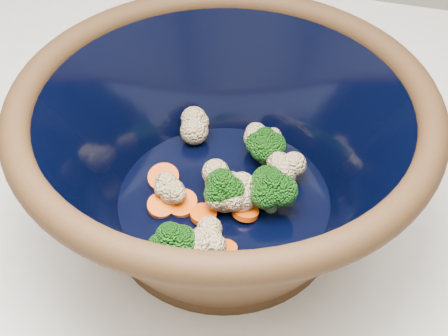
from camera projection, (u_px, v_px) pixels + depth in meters
The scene contains 2 objects.
mixing_bowl at pixel (224, 156), 0.60m from camera, with size 0.41×0.41×0.17m.
vegetable_pile at pixel (228, 186), 0.62m from camera, with size 0.15×0.21×0.05m.
Camera 1 is at (0.17, -0.33, 1.40)m, focal length 50.00 mm.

